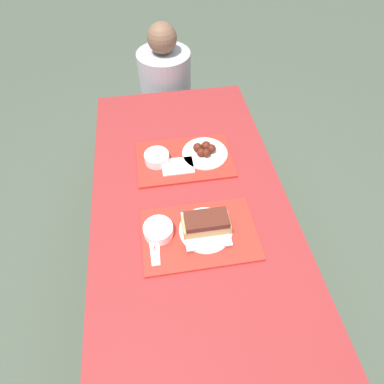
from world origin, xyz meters
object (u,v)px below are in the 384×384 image
Objects in this scene: tray_far at (185,159)px; brisket_sandwich_plate at (206,225)px; bowl_coleslaw_far at (157,157)px; person_seated_across at (166,84)px; bowl_coleslaw_near at (158,230)px; wings_plate_far at (205,151)px; tray_near at (200,234)px.

brisket_sandwich_plate is (0.03, -0.41, 0.04)m from tray_far.
brisket_sandwich_plate reaches higher than bowl_coleslaw_far.
bowl_coleslaw_far is 0.18× the size of person_seated_across.
bowl_coleslaw_near is at bearing 175.74° from brisket_sandwich_plate.
tray_far is 3.93× the size of bowl_coleslaw_far.
brisket_sandwich_plate is 0.32× the size of person_seated_across.
bowl_coleslaw_near is at bearing -93.83° from bowl_coleslaw_far.
person_seated_across is at bearing 98.70° from wings_plate_far.
person_seated_across is (-0.02, 0.81, -0.09)m from tray_far.
tray_near is 2.06× the size of wings_plate_far.
bowl_coleslaw_far is (-0.13, 0.00, 0.03)m from tray_far.
tray_far is at bearing -88.71° from person_seated_across.
wings_plate_far is 0.81m from person_seated_across.
brisket_sandwich_plate is (0.19, -0.01, 0.01)m from bowl_coleslaw_near.
tray_near is 2.13× the size of brisket_sandwich_plate.
person_seated_across is at bearing 90.93° from tray_near.
wings_plate_far is at bearing 77.14° from tray_near.
brisket_sandwich_plate is at bearing -68.74° from bowl_coleslaw_far.
bowl_coleslaw_far is at bearing 179.08° from tray_far.
brisket_sandwich_plate is at bearing -86.01° from tray_far.
wings_plate_far is at bearing 3.94° from bowl_coleslaw_far.
bowl_coleslaw_near is 1.22m from person_seated_across.
tray_far is at bearing -169.88° from wings_plate_far.
person_seated_across is (0.11, 0.81, -0.12)m from bowl_coleslaw_far.
bowl_coleslaw_near is at bearing -122.18° from wings_plate_far.
person_seated_across is at bearing 92.20° from brisket_sandwich_plate.
bowl_coleslaw_far reaches higher than tray_near.
wings_plate_far is (0.07, 0.43, -0.02)m from brisket_sandwich_plate.
bowl_coleslaw_near is 0.18× the size of person_seated_across.
tray_near is at bearing -72.49° from bowl_coleslaw_far.
brisket_sandwich_plate is (0.03, 0.01, 0.04)m from tray_near.
tray_far is at bearing 93.99° from brisket_sandwich_plate.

